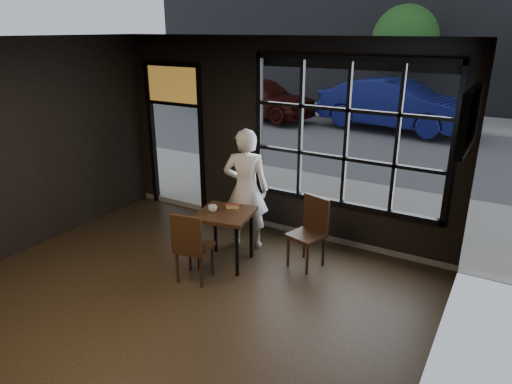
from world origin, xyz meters
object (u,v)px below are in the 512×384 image
Objects in this scene: cafe_table at (226,238)px; man at (246,189)px; navy_car at (395,104)px; chair_near at (194,245)px.

man is (-0.05, 0.65, 0.55)m from cafe_table.
navy_car is at bearing -111.11° from man.
man is 9.77m from navy_car.
man is (0.07, 1.24, 0.44)m from chair_near.
man reaches higher than cafe_table.
navy_car reaches higher than chair_near.
chair_near is at bearing -112.23° from cafe_table.
cafe_table is 0.43× the size of man.
man is at bearing 82.65° from cafe_table.
navy_car is at bearing 80.21° from cafe_table.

